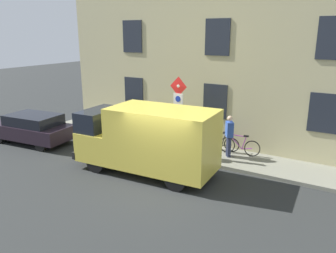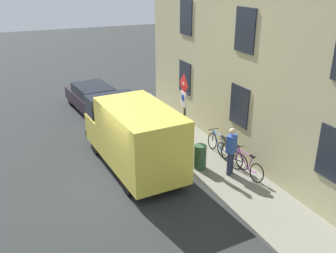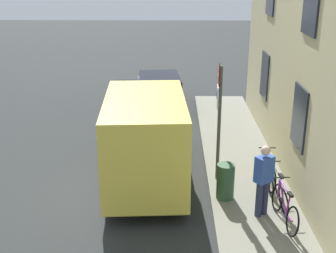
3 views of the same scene
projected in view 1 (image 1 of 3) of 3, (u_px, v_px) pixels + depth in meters
ground_plane at (163, 184)px, 11.68m from camera, size 80.00×80.00×0.00m
sidewalk_slab at (204, 153)px, 14.38m from camera, size 2.11×17.97×0.14m
building_facade at (219, 72)px, 14.64m from camera, size 0.75×15.97×6.78m
sign_post_stacked at (179, 105)px, 13.48m from camera, size 0.17×0.56×3.15m
delivery_van at (148, 139)px, 12.26m from camera, size 2.31×5.44×2.50m
parked_hatchback at (32, 128)px, 15.86m from camera, size 2.13×4.15×1.38m
bicycle_purple at (239, 146)px, 13.99m from camera, size 0.46×1.72×0.89m
bicycle_black at (219, 142)px, 14.44m from camera, size 0.46×1.71×0.89m
bicycle_blue at (201, 139)px, 14.88m from camera, size 0.46×1.71×0.89m
pedestrian at (229, 135)px, 13.62m from camera, size 0.48×0.44×1.72m
litter_bin at (203, 148)px, 13.51m from camera, size 0.44×0.44×0.90m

